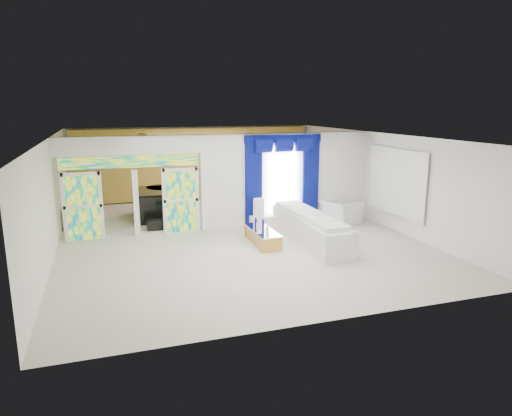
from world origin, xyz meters
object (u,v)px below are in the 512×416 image
object	(u,v)px
console_table	(267,221)
armchair	(340,212)
coffee_table	(263,237)
grand_piano	(156,204)
white_sofa	(310,229)

from	to	relation	value
console_table	armchair	world-z (taller)	armchair
coffee_table	armchair	xyz separation A→B (m)	(3.24, 1.39, 0.18)
grand_piano	console_table	bearing A→B (deg)	-36.28
armchair	coffee_table	bearing A→B (deg)	96.57
white_sofa	console_table	bearing A→B (deg)	109.64
white_sofa	coffee_table	world-z (taller)	white_sofa
coffee_table	armchair	distance (m)	3.53
console_table	grand_piano	size ratio (longest dim) A/B	0.59
white_sofa	grand_piano	distance (m)	5.87
console_table	grand_piano	distance (m)	4.11
white_sofa	grand_piano	bearing A→B (deg)	133.66
coffee_table	console_table	world-z (taller)	coffee_table
coffee_table	armchair	size ratio (longest dim) A/B	1.50
white_sofa	grand_piano	size ratio (longest dim) A/B	2.03
grand_piano	white_sofa	bearing A→B (deg)	-47.89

